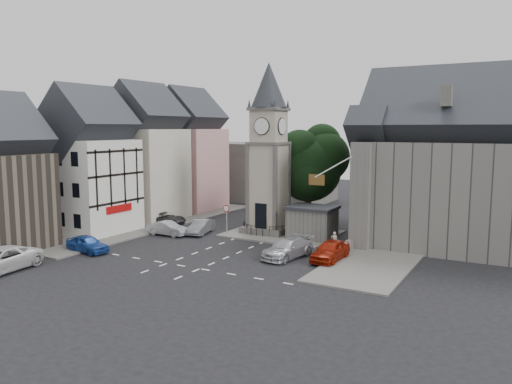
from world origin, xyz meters
The scene contains 23 objects.
ground centered at (0.00, 0.00, 0.00)m, with size 120.00×120.00×0.00m, color black.
pavement_west centered at (-12.50, 6.00, 0.07)m, with size 6.00×30.00×0.14m, color #595651.
pavement_east centered at (12.00, 8.00, 0.07)m, with size 6.00×26.00×0.14m, color #595651.
central_island centered at (1.50, 8.00, 0.08)m, with size 10.00×8.00×0.16m, color #595651.
road_markings centered at (0.00, -5.50, 0.01)m, with size 20.00×8.00×0.01m, color silver.
clock_tower centered at (0.00, 7.99, 8.12)m, with size 4.86×4.86×16.25m.
stone_shelter centered at (4.80, 7.50, 1.55)m, with size 4.30×3.30×3.08m.
town_tree centered at (2.00, 13.00, 6.97)m, with size 7.20×7.20×10.80m.
warning_sign_post centered at (-3.20, 5.43, 2.03)m, with size 0.70×0.19×2.85m.
terrace_pink centered at (-15.50, 16.00, 6.58)m, with size 8.10×7.60×12.80m.
terrace_cream centered at (-15.50, 8.00, 6.58)m, with size 8.10×7.60×12.80m.
terrace_tudor centered at (-15.50, 0.00, 6.19)m, with size 8.10×7.60×12.00m.
backdrop_west centered at (-12.00, 28.00, 4.00)m, with size 20.00×10.00×8.00m, color #4C4944.
east_building centered at (15.59, 11.00, 6.26)m, with size 14.40×11.40×12.60m.
east_boundary_wall centered at (9.20, 10.00, 0.45)m, with size 0.40×16.00×0.90m, color #635F5B.
flagpole centered at (8.00, 4.00, 7.00)m, with size 3.68×0.10×2.74m.
car_west_blue centered at (-9.41, -6.00, 0.70)m, with size 1.66×4.12×1.40m, color #1B4295.
car_west_silver centered at (-7.83, 2.31, 0.67)m, with size 1.41×4.05×1.33m, color #96989D.
car_west_grey centered at (-11.50, 6.27, 0.66)m, with size 2.20×4.77×1.32m, color #282729.
car_island_silver centered at (-5.50, 4.50, 0.68)m, with size 1.44×4.14×1.36m, color gray.
car_island_east centered at (5.67, 0.50, 0.75)m, with size 2.10×5.17×1.50m, color #B2B3BB.
car_east_red centered at (8.95, 1.25, 0.79)m, with size 1.87×4.64×1.58m, color #931A08.
pedestrian centered at (8.00, 4.67, 0.78)m, with size 0.57×0.37×1.55m, color #B0A091.
Camera 1 is at (22.24, -34.15, 10.16)m, focal length 35.00 mm.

